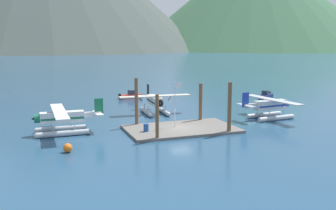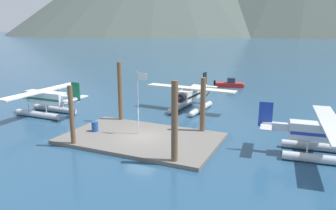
# 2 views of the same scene
# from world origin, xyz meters

# --- Properties ---
(ground_plane) EXTENTS (1200.00, 1200.00, 0.00)m
(ground_plane) POSITION_xyz_m (0.00, 0.00, 0.00)
(ground_plane) COLOR navy
(dock_platform) EXTENTS (12.86, 7.84, 0.30)m
(dock_platform) POSITION_xyz_m (0.00, 0.00, 0.15)
(dock_platform) COLOR #66605B
(dock_platform) RESTS_ON ground
(piling_near_left) EXTENTS (0.37, 0.37, 4.94)m
(piling_near_left) POSITION_xyz_m (-4.13, -3.57, 2.47)
(piling_near_left) COLOR brown
(piling_near_left) RESTS_ON ground
(piling_near_right) EXTENTS (0.45, 0.45, 5.89)m
(piling_near_right) POSITION_xyz_m (4.49, -3.43, 2.94)
(piling_near_right) COLOR brown
(piling_near_right) RESTS_ON ground
(piling_far_left) EXTENTS (0.43, 0.43, 6.00)m
(piling_far_left) POSITION_xyz_m (-4.37, 3.77, 3.00)
(piling_far_left) COLOR brown
(piling_far_left) RESTS_ON ground
(piling_far_right) EXTENTS (0.46, 0.46, 5.05)m
(piling_far_right) POSITION_xyz_m (4.17, 3.64, 2.53)
(piling_far_right) COLOR brown
(piling_far_right) RESTS_ON ground
(flagpole) EXTENTS (0.95, 0.10, 5.46)m
(flagpole) POSITION_xyz_m (-0.42, 0.56, 3.73)
(flagpole) COLOR silver
(flagpole) RESTS_ON dock_platform
(fuel_drum) EXTENTS (0.62, 0.62, 0.88)m
(fuel_drum) POSITION_xyz_m (-4.41, -0.40, 0.74)
(fuel_drum) COLOR #1E4C99
(fuel_drum) RESTS_ON dock_platform
(mooring_buoy) EXTENTS (0.87, 0.87, 0.87)m
(mooring_buoy) POSITION_xyz_m (-13.44, -4.86, 0.43)
(mooring_buoy) COLOR orange
(mooring_buoy) RESTS_ON ground
(seaplane_white_port_fwd) EXTENTS (7.98, 10.41, 3.84)m
(seaplane_white_port_fwd) POSITION_xyz_m (-13.31, 2.90, 1.58)
(seaplane_white_port_fwd) COLOR #B7BABF
(seaplane_white_port_fwd) RESTS_ON ground
(seaplane_silver_stbd_fwd) EXTENTS (7.96, 10.49, 3.84)m
(seaplane_silver_stbd_fwd) POSITION_xyz_m (13.87, 2.19, 1.58)
(seaplane_silver_stbd_fwd) COLOR #B7BABF
(seaplane_silver_stbd_fwd) RESTS_ON ground
(seaplane_cream_bow_centre) EXTENTS (10.47, 7.97, 3.84)m
(seaplane_cream_bow_centre) POSITION_xyz_m (0.34, 11.13, 1.58)
(seaplane_cream_bow_centre) COLOR #B7BABF
(seaplane_cream_bow_centre) RESTS_ON ground
(boat_red_open_north) EXTENTS (4.78, 2.53, 1.50)m
(boat_red_open_north) POSITION_xyz_m (0.98, 27.38, 0.49)
(boat_red_open_north) COLOR #B2231E
(boat_red_open_north) RESTS_ON ground
(boat_navy_open_east) EXTENTS (4.23, 3.77, 1.50)m
(boat_navy_open_east) POSITION_xyz_m (24.31, 18.62, 0.49)
(boat_navy_open_east) COLOR navy
(boat_navy_open_east) RESTS_ON ground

